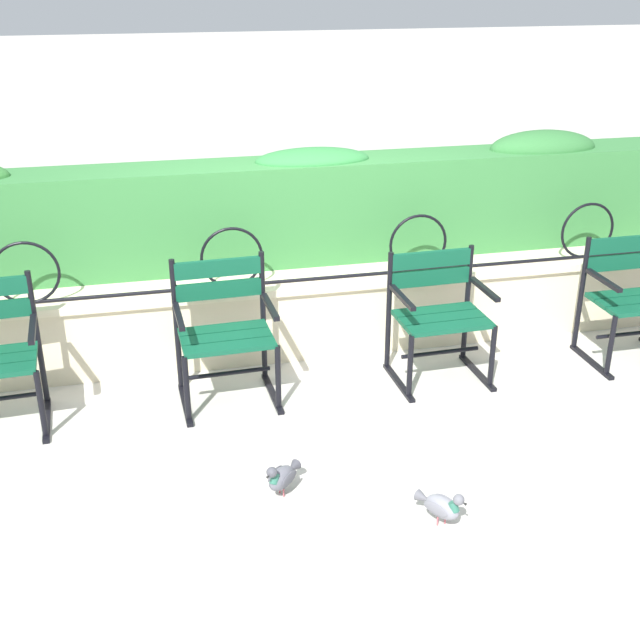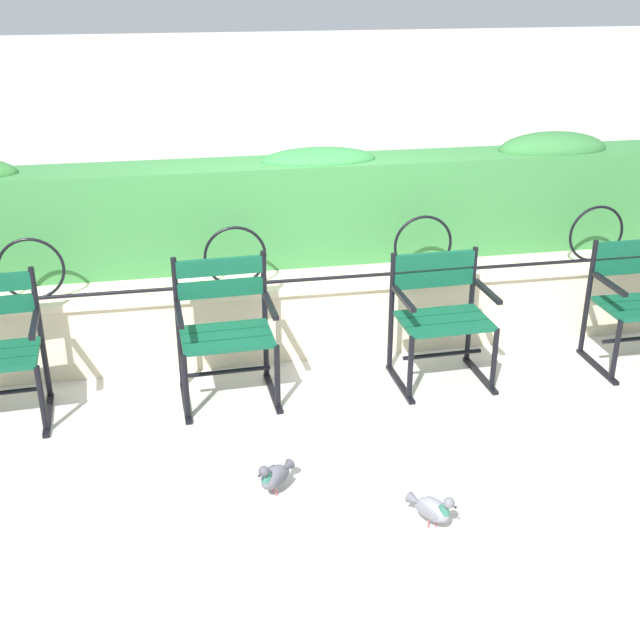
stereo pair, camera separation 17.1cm
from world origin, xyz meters
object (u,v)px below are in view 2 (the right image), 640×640
object	(u,v)px
park_chair_centre_left	(225,327)
pigeon_far_side	(275,476)
park_chair_rightmost	(638,299)
park_chair_centre_right	(440,314)
pigeon_near_chairs	(432,508)

from	to	relation	value
park_chair_centre_left	pigeon_far_side	bearing A→B (deg)	-82.55
park_chair_centre_left	park_chair_rightmost	distance (m)	2.80
park_chair_centre_right	pigeon_far_side	world-z (taller)	park_chair_centre_right
park_chair_centre_right	pigeon_far_side	distance (m)	1.71
park_chair_rightmost	pigeon_near_chairs	bearing A→B (deg)	-142.14
park_chair_rightmost	park_chair_centre_right	bearing A→B (deg)	179.20
park_chair_centre_right	park_chair_rightmost	bearing A→B (deg)	-0.80
park_chair_centre_left	pigeon_near_chairs	bearing A→B (deg)	-60.67
park_chair_rightmost	pigeon_near_chairs	world-z (taller)	park_chair_rightmost
park_chair_rightmost	pigeon_far_side	bearing A→B (deg)	-157.78
park_chair_rightmost	pigeon_near_chairs	distance (m)	2.47
park_chair_rightmost	pigeon_near_chairs	xyz separation A→B (m)	(-1.93, -1.50, -0.35)
park_chair_centre_right	park_chair_rightmost	world-z (taller)	park_chair_rightmost
park_chair_centre_left	pigeon_far_side	size ratio (longest dim) A/B	3.74
park_chair_centre_right	park_chair_rightmost	size ratio (longest dim) A/B	1.00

